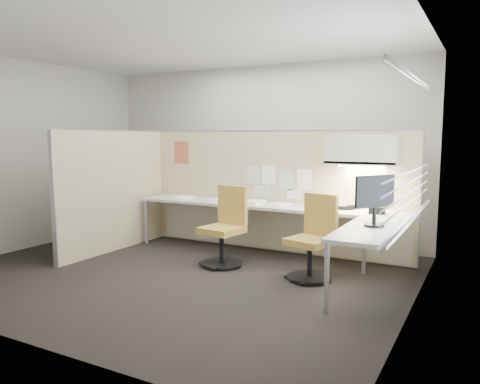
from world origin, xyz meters
The scene contains 26 objects.
floor centered at (0.00, 0.00, -0.01)m, with size 5.50×4.50×0.01m, color black.
ceiling centered at (0.00, 0.00, 2.80)m, with size 5.50×4.50×0.01m, color white.
wall_back centered at (0.00, 2.25, 1.40)m, with size 5.50×0.02×2.80m, color beige.
wall_front centered at (0.00, -2.25, 1.40)m, with size 5.50×0.02×2.80m, color beige.
wall_left centered at (-2.75, 0.00, 1.40)m, with size 0.02×4.50×2.80m, color beige.
wall_right centered at (2.75, 0.00, 1.40)m, with size 0.02×4.50×2.80m, color beige.
window_pane centered at (2.73, 0.00, 1.55)m, with size 0.01×2.80×1.30m, color #99A4B2.
partition_back centered at (0.55, 1.60, 0.88)m, with size 4.10×0.06×1.75m, color tan.
partition_left centered at (-1.50, 0.50, 0.88)m, with size 0.06×2.20×1.75m, color tan.
desk centered at (0.93, 1.13, 0.60)m, with size 4.00×2.07×0.73m.
overhead_bin centered at (1.90, 1.39, 1.51)m, with size 0.90×0.36×0.38m, color beige.
task_light_strip centered at (1.90, 1.39, 1.30)m, with size 0.60×0.06×0.02m, color #FFEABF.
pinned_papers centered at (0.63, 1.57, 1.03)m, with size 1.01×0.00×0.47m.
poster centered at (-1.05, 1.57, 1.42)m, with size 0.28×0.00×0.35m, color #FF5320.
chair_left centered at (0.35, 0.57, 0.48)m, with size 0.55×0.56×1.02m.
chair_right centered at (1.57, 0.54, 0.46)m, with size 0.56×0.58×0.99m.
monitor centered at (2.30, 0.36, 1.04)m, with size 0.32×0.44×0.54m.
phone centered at (2.14, 1.24, 0.78)m, with size 0.24×0.22×0.12m.
stapler centered at (1.70, 1.29, 0.76)m, with size 0.14×0.04×0.05m, color black.
tape_dispenser centered at (1.78, 1.36, 0.76)m, with size 0.10×0.06×0.06m, color black.
coat_hook centered at (-1.58, -0.22, 1.42)m, with size 0.18×0.44×1.32m.
paper_stack_0 centered at (-0.77, 1.21, 0.74)m, with size 0.23×0.30×0.03m, color white.
paper_stack_1 centered at (-0.19, 1.33, 0.74)m, with size 0.23×0.30×0.02m, color white.
paper_stack_2 centered at (0.45, 1.20, 0.75)m, with size 0.23×0.30×0.05m, color white.
paper_stack_3 centered at (0.78, 1.34, 0.74)m, with size 0.23×0.30×0.01m, color white.
paper_stack_4 centered at (2.37, 0.69, 0.74)m, with size 0.23×0.30×0.02m, color white.
Camera 1 is at (3.37, -4.63, 1.69)m, focal length 35.00 mm.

